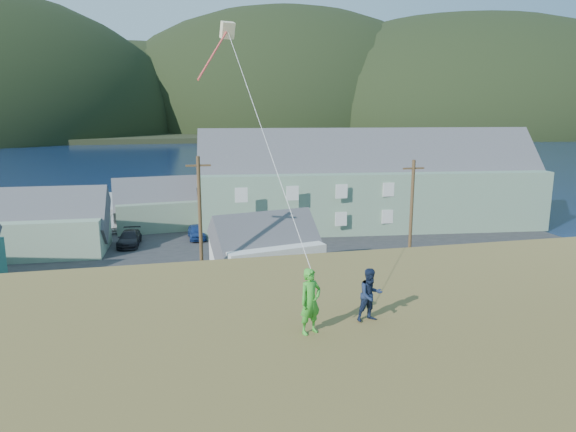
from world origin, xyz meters
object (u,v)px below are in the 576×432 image
Objects in this scene: shed_palegreen_far at (162,205)px; shed_white at (266,250)px; lodge at (369,181)px; kite_flyer_navy at (370,295)px; wharf at (147,202)px; shed_palegreen_near at (50,225)px; kite_flyer_green at (310,301)px.

shed_white is at bearing -74.14° from shed_palegreen_far.
shed_palegreen_far is at bearing 176.76° from lodge.
lodge reaches higher than shed_palegreen_far.
kite_flyer_navy is (6.27, -44.54, 5.31)m from shed_palegreen_far.
shed_white reaches higher than wharf.
shed_palegreen_near is (-32.26, -4.56, -2.29)m from lodge.
wharf is 2.52× the size of shed_palegreen_near.
shed_palegreen_near reaches higher than shed_palegreen_far.
kite_flyer_green is at bearing -66.28° from shed_palegreen_near.
kite_flyer_navy is at bearing -81.78° from wharf.
kite_flyer_green reaches higher than shed_palegreen_far.
kite_flyer_green is at bearing -83.53° from wharf.
kite_flyer_navy reaches higher than shed_palegreen_far.
shed_palegreen_near is 5.96× the size of kite_flyer_green.
wharf is 17.55× the size of kite_flyer_navy.
wharf is 24.39m from shed_palegreen_near.
kite_flyer_green is (-3.46, -24.98, 5.63)m from shed_white.
shed_palegreen_near is 12.83m from shed_palegreen_far.
kite_flyer_green is 1.17× the size of kite_flyer_navy.
shed_palegreen_far is (2.30, -14.75, 2.18)m from wharf.
lodge is 21.93m from shed_white.
kite_flyer_green is 1.85m from kite_flyer_navy.
shed_palegreen_near is at bearing -107.80° from wharf.
kite_flyer_navy is (8.57, -59.29, 7.49)m from wharf.
shed_white is 25.25m from kite_flyer_navy.
shed_palegreen_near is at bearing -165.60° from lodge.
shed_palegreen_near is (-7.42, -23.12, 2.30)m from wharf.
shed_palegreen_near reaches higher than wharf.
lodge is 22.08× the size of kite_flyer_green.
shed_palegreen_far is at bearing 43.24° from shed_palegreen_near.
lodge is at bearing 43.08° from kite_flyer_green.
kite_flyer_green is (-18.06, -41.13, 3.03)m from lodge.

